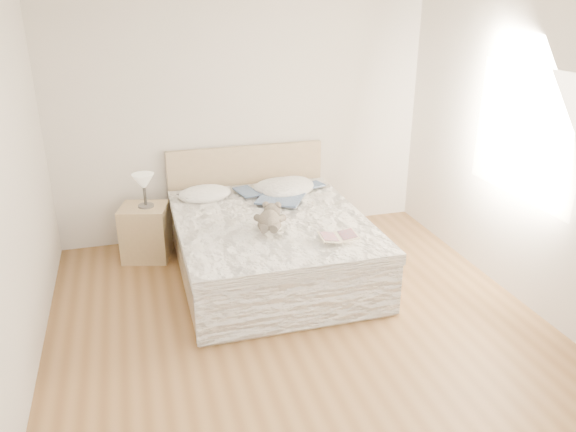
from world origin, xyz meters
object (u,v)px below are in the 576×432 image
at_px(teddy_bear, 269,227).
at_px(table_lamp, 144,184).
at_px(nightstand, 146,232).
at_px(photo_book, 195,197).
at_px(childrens_book, 338,237).
at_px(bed, 269,242).

bearing_deg(teddy_bear, table_lamp, 150.42).
bearing_deg(nightstand, photo_book, -5.34).
bearing_deg(table_lamp, nightstand, 158.20).
height_order(nightstand, table_lamp, table_lamp).
height_order(table_lamp, childrens_book, table_lamp).
xyz_separation_m(nightstand, table_lamp, (0.03, -0.01, 0.52)).
bearing_deg(bed, nightstand, 150.53).
relative_size(bed, nightstand, 3.83).
bearing_deg(nightstand, bed, -29.47).
distance_m(nightstand, photo_book, 0.62).
distance_m(table_lamp, childrens_book, 2.05).
bearing_deg(photo_book, teddy_bear, -92.19).
distance_m(nightstand, table_lamp, 0.52).
height_order(table_lamp, photo_book, table_lamp).
bearing_deg(nightstand, childrens_book, -41.57).
relative_size(bed, teddy_bear, 6.09).
relative_size(nightstand, photo_book, 1.68).
bearing_deg(teddy_bear, nightstand, 150.93).
distance_m(nightstand, childrens_book, 2.10).
bearing_deg(photo_book, nightstand, 145.07).
distance_m(photo_book, teddy_bear, 1.13).
relative_size(table_lamp, teddy_bear, 0.96).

